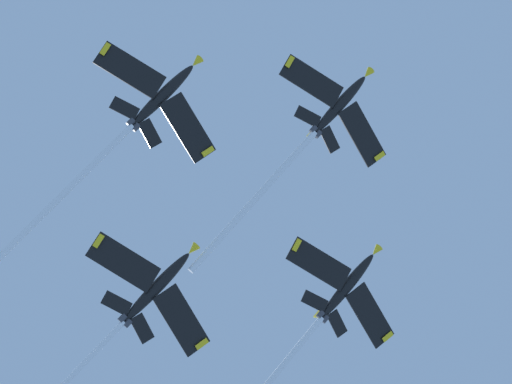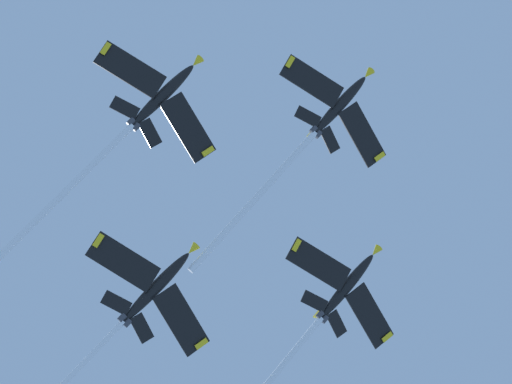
% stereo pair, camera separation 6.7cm
% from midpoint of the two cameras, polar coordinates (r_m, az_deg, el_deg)
% --- Properties ---
extents(jet_lead, '(27.46, 27.96, 19.62)m').
position_cam_midpoint_polar(jet_lead, '(110.69, 4.11, 4.13)').
color(jet_lead, black).
extents(jet_left_wing, '(28.27, 28.89, 19.82)m').
position_cam_midpoint_polar(jet_left_wing, '(110.24, 4.71, -9.10)').
color(jet_left_wing, black).
extents(jet_right_wing, '(29.81, 30.34, 21.89)m').
position_cam_midpoint_polar(jet_right_wing, '(102.89, -9.41, 4.34)').
color(jet_right_wing, black).
extents(jet_slot, '(29.48, 30.91, 21.19)m').
position_cam_midpoint_polar(jet_slot, '(101.04, -9.33, -8.95)').
color(jet_slot, black).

